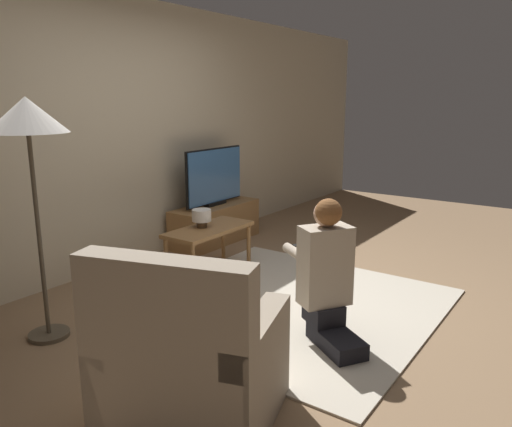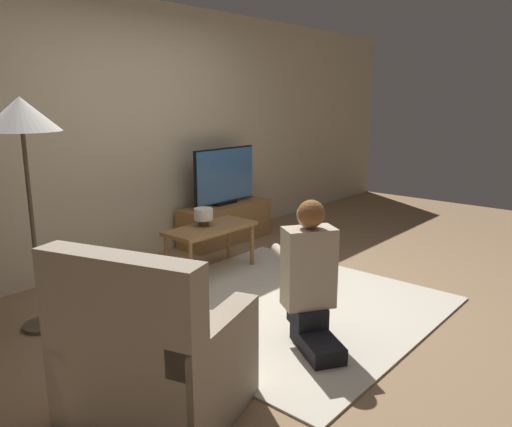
% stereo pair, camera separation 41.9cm
% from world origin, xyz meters
% --- Properties ---
extents(ground_plane, '(10.00, 10.00, 0.00)m').
position_xyz_m(ground_plane, '(0.00, 0.00, 0.00)').
color(ground_plane, '#896B4C').
extents(wall_back, '(10.00, 0.06, 2.60)m').
position_xyz_m(wall_back, '(0.00, 1.93, 1.30)').
color(wall_back, beige).
rests_on(wall_back, ground_plane).
extents(rug, '(2.23, 2.25, 0.02)m').
position_xyz_m(rug, '(0.00, 0.00, 0.01)').
color(rug, beige).
rests_on(rug, ground_plane).
extents(tv_stand, '(1.18, 0.41, 0.44)m').
position_xyz_m(tv_stand, '(1.06, 1.63, 0.22)').
color(tv_stand, olive).
rests_on(tv_stand, ground_plane).
extents(tv, '(0.93, 0.08, 0.65)m').
position_xyz_m(tv, '(1.06, 1.64, 0.77)').
color(tv, black).
rests_on(tv, tv_stand).
extents(coffee_table, '(0.90, 0.40, 0.46)m').
position_xyz_m(coffee_table, '(0.18, 0.98, 0.41)').
color(coffee_table, olive).
rests_on(coffee_table, ground_plane).
extents(floor_lamp, '(0.52, 0.52, 1.66)m').
position_xyz_m(floor_lamp, '(-1.45, 1.09, 1.47)').
color(floor_lamp, '#4C4233').
rests_on(floor_lamp, ground_plane).
extents(armchair, '(0.94, 1.03, 0.96)m').
position_xyz_m(armchair, '(-1.56, -0.36, 0.32)').
color(armchair, gray).
rests_on(armchair, ground_plane).
extents(person_kneeling, '(0.65, 0.81, 0.99)m').
position_xyz_m(person_kneeling, '(-0.37, -0.53, 0.49)').
color(person_kneeling, black).
rests_on(person_kneeling, rug).
extents(table_lamp, '(0.18, 0.18, 0.17)m').
position_xyz_m(table_lamp, '(0.15, 1.04, 0.57)').
color(table_lamp, '#4C3823').
rests_on(table_lamp, coffee_table).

